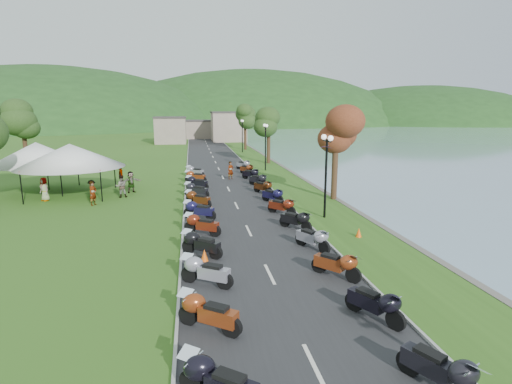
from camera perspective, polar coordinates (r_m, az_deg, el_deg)
name	(u,v)px	position (r m, az deg, el deg)	size (l,w,h in m)	color
road	(219,169)	(45.32, -5.36, 3.31)	(7.00, 120.00, 0.02)	#2B2B2D
hills_backdrop	(197,124)	(204.89, -8.45, 9.62)	(360.00, 120.00, 76.00)	#285621
far_building	(195,129)	(89.86, -8.65, 8.89)	(18.00, 16.00, 5.00)	gray
moto_row_left	(201,225)	(21.24, -7.86, -4.73)	(2.60, 40.27, 1.10)	#331411
moto_row_right	(282,206)	(25.24, 3.75, -2.03)	(2.60, 41.83, 1.10)	#331411
vendor_tent_main	(72,170)	(33.81, -24.85, 2.89)	(5.32, 5.32, 4.00)	silver
vendor_tent_side	(38,167)	(36.70, -28.68, 3.15)	(4.74, 4.74, 4.00)	silver
tree_lakeside	(336,146)	(29.65, 11.30, 6.46)	(2.84, 2.84, 7.89)	#31521E
pedestrian_a	(94,205)	(30.03, -22.15, -1.75)	(0.62, 0.45, 1.69)	slate
pedestrian_b	(122,197)	(31.99, -18.60, -0.72)	(0.82, 0.45, 1.69)	slate
pedestrian_c	(93,201)	(31.50, -22.29, -1.17)	(1.00, 0.41, 1.54)	slate
traffic_cone_near	(204,255)	(17.76, -7.38, -8.96)	(0.35, 0.35, 0.54)	#F2590C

